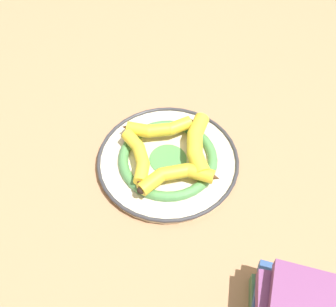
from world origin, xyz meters
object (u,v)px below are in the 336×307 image
(banana_a, at_px, (158,129))
(banana_c, at_px, (177,175))
(decorative_bowl, at_px, (168,159))
(banana_b, at_px, (197,143))
(banana_d, at_px, (139,157))

(banana_a, height_order, banana_c, same)
(decorative_bowl, relative_size, banana_c, 1.82)
(banana_b, relative_size, banana_c, 1.07)
(decorative_bowl, distance_m, banana_c, 0.08)
(decorative_bowl, height_order, banana_b, banana_b)
(decorative_bowl, xyz_separation_m, banana_b, (-0.07, -0.02, 0.04))
(decorative_bowl, bearing_deg, banana_c, 108.09)
(banana_a, distance_m, banana_d, 0.10)
(banana_c, bearing_deg, decorative_bowl, -86.61)
(banana_d, bearing_deg, banana_a, -41.77)
(banana_b, bearing_deg, banana_c, -26.22)
(banana_c, bearing_deg, banana_d, -43.08)
(decorative_bowl, bearing_deg, banana_d, 18.38)
(banana_a, relative_size, banana_b, 0.89)
(decorative_bowl, distance_m, banana_b, 0.08)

